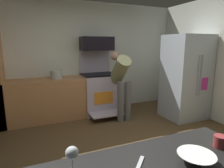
{
  "coord_description": "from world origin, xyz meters",
  "views": [
    {
      "loc": [
        -1.09,
        -2.25,
        1.62
      ],
      "look_at": [
        -0.01,
        0.3,
        1.05
      ],
      "focal_mm": 30.84,
      "sensor_mm": 36.0,
      "label": 1
    }
  ],
  "objects_px": {
    "mug_tea": "(220,141)",
    "stock_pot": "(56,74)",
    "refrigerator": "(185,77)",
    "wine_glass_mid": "(72,154)",
    "mixing_bowl_small": "(196,158)",
    "oven_range": "(99,92)",
    "person_cook": "(121,79)",
    "microwave": "(97,44)"
  },
  "relations": [
    {
      "from": "microwave",
      "to": "wine_glass_mid",
      "type": "height_order",
      "value": "microwave"
    },
    {
      "from": "mixing_bowl_small",
      "to": "mug_tea",
      "type": "distance_m",
      "value": 0.31
    },
    {
      "from": "microwave",
      "to": "refrigerator",
      "type": "bearing_deg",
      "value": -33.22
    },
    {
      "from": "wine_glass_mid",
      "to": "mug_tea",
      "type": "relative_size",
      "value": 1.95
    },
    {
      "from": "refrigerator",
      "to": "person_cook",
      "type": "relative_size",
      "value": 1.24
    },
    {
      "from": "microwave",
      "to": "stock_pot",
      "type": "height_order",
      "value": "microwave"
    },
    {
      "from": "refrigerator",
      "to": "mixing_bowl_small",
      "type": "bearing_deg",
      "value": -132.44
    },
    {
      "from": "microwave",
      "to": "wine_glass_mid",
      "type": "xyz_separation_m",
      "value": [
        -1.27,
        -3.34,
        -0.61
      ]
    },
    {
      "from": "oven_range",
      "to": "mixing_bowl_small",
      "type": "xyz_separation_m",
      "value": [
        -0.55,
        -3.43,
        0.42
      ]
    },
    {
      "from": "microwave",
      "to": "wine_glass_mid",
      "type": "bearing_deg",
      "value": -110.87
    },
    {
      "from": "oven_range",
      "to": "mixing_bowl_small",
      "type": "height_order",
      "value": "oven_range"
    },
    {
      "from": "stock_pot",
      "to": "person_cook",
      "type": "bearing_deg",
      "value": -23.06
    },
    {
      "from": "microwave",
      "to": "wine_glass_mid",
      "type": "distance_m",
      "value": 3.63
    },
    {
      "from": "wine_glass_mid",
      "to": "mug_tea",
      "type": "height_order",
      "value": "wine_glass_mid"
    },
    {
      "from": "person_cook",
      "to": "wine_glass_mid",
      "type": "xyz_separation_m",
      "value": [
        -1.6,
        -2.71,
        0.15
      ]
    },
    {
      "from": "oven_range",
      "to": "person_cook",
      "type": "relative_size",
      "value": 1.01
    },
    {
      "from": "mug_tea",
      "to": "person_cook",
      "type": "bearing_deg",
      "value": 78.62
    },
    {
      "from": "person_cook",
      "to": "wine_glass_mid",
      "type": "bearing_deg",
      "value": -120.49
    },
    {
      "from": "refrigerator",
      "to": "wine_glass_mid",
      "type": "distance_m",
      "value": 3.71
    },
    {
      "from": "wine_glass_mid",
      "to": "stock_pot",
      "type": "height_order",
      "value": "stock_pot"
    },
    {
      "from": "wine_glass_mid",
      "to": "person_cook",
      "type": "bearing_deg",
      "value": 59.51
    },
    {
      "from": "wine_glass_mid",
      "to": "stock_pot",
      "type": "bearing_deg",
      "value": 84.48
    },
    {
      "from": "stock_pot",
      "to": "oven_range",
      "type": "bearing_deg",
      "value": -0.89
    },
    {
      "from": "mixing_bowl_small",
      "to": "stock_pot",
      "type": "bearing_deg",
      "value": 96.82
    },
    {
      "from": "mixing_bowl_small",
      "to": "mug_tea",
      "type": "height_order",
      "value": "mug_tea"
    },
    {
      "from": "mixing_bowl_small",
      "to": "wine_glass_mid",
      "type": "height_order",
      "value": "wine_glass_mid"
    },
    {
      "from": "person_cook",
      "to": "stock_pot",
      "type": "bearing_deg",
      "value": 156.94
    },
    {
      "from": "oven_range",
      "to": "person_cook",
      "type": "bearing_deg",
      "value": -58.56
    },
    {
      "from": "mixing_bowl_small",
      "to": "person_cook",
      "type": "bearing_deg",
      "value": 73.28
    },
    {
      "from": "wine_glass_mid",
      "to": "mixing_bowl_small",
      "type": "bearing_deg",
      "value": -14.34
    },
    {
      "from": "stock_pot",
      "to": "wine_glass_mid",
      "type": "bearing_deg",
      "value": -95.52
    },
    {
      "from": "refrigerator",
      "to": "stock_pot",
      "type": "distance_m",
      "value": 2.82
    },
    {
      "from": "mug_tea",
      "to": "wine_glass_mid",
      "type": "bearing_deg",
      "value": 173.77
    },
    {
      "from": "oven_range",
      "to": "mug_tea",
      "type": "xyz_separation_m",
      "value": [
        -0.24,
        -3.36,
        0.44
      ]
    },
    {
      "from": "mug_tea",
      "to": "stock_pot",
      "type": "distance_m",
      "value": 3.45
    },
    {
      "from": "microwave",
      "to": "mixing_bowl_small",
      "type": "distance_m",
      "value": 3.64
    },
    {
      "from": "microwave",
      "to": "person_cook",
      "type": "distance_m",
      "value": 1.03
    },
    {
      "from": "microwave",
      "to": "mixing_bowl_small",
      "type": "height_order",
      "value": "microwave"
    },
    {
      "from": "oven_range",
      "to": "person_cook",
      "type": "distance_m",
      "value": 0.73
    },
    {
      "from": "mixing_bowl_small",
      "to": "wine_glass_mid",
      "type": "distance_m",
      "value": 0.76
    },
    {
      "from": "oven_range",
      "to": "refrigerator",
      "type": "xyz_separation_m",
      "value": [
        1.67,
        -1.0,
        0.41
      ]
    },
    {
      "from": "oven_range",
      "to": "refrigerator",
      "type": "height_order",
      "value": "refrigerator"
    }
  ]
}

